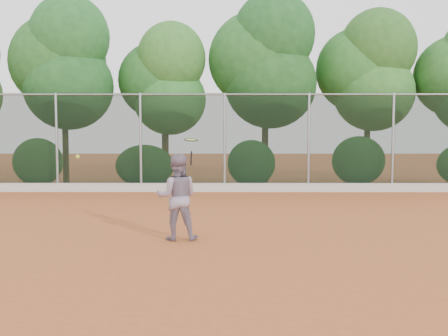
{
  "coord_description": "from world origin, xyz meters",
  "views": [
    {
      "loc": [
        0.04,
        -10.8,
        2.07
      ],
      "look_at": [
        0.0,
        1.0,
        1.25
      ],
      "focal_mm": 40.0,
      "sensor_mm": 36.0,
      "label": 1
    }
  ],
  "objects": [
    {
      "name": "chainlink_fence",
      "position": [
        -0.0,
        7.0,
        1.86
      ],
      "size": [
        24.09,
        0.09,
        3.5
      ],
      "color": "black",
      "rests_on": "ground"
    },
    {
      "name": "tennis_racket",
      "position": [
        -0.62,
        -1.37,
        1.91
      ],
      "size": [
        0.35,
        0.35,
        0.52
      ],
      "color": "black",
      "rests_on": "ground"
    },
    {
      "name": "tennis_ball_in_flight",
      "position": [
        -2.66,
        -1.72,
        1.65
      ],
      "size": [
        0.07,
        0.07,
        0.07
      ],
      "color": "#C5D02F",
      "rests_on": "ground"
    },
    {
      "name": "concrete_curb",
      "position": [
        0.0,
        6.82,
        0.15
      ],
      "size": [
        24.0,
        0.2,
        0.3
      ],
      "primitive_type": "cube",
      "color": "beige",
      "rests_on": "ground"
    },
    {
      "name": "tennis_player",
      "position": [
        -0.9,
        -1.18,
        0.84
      ],
      "size": [
        0.84,
        0.67,
        1.67
      ],
      "primitive_type": "imported",
      "rotation": [
        0.0,
        0.0,
        3.18
      ],
      "color": "gray",
      "rests_on": "ground"
    },
    {
      "name": "foliage_backdrop",
      "position": [
        -0.55,
        8.98,
        4.4
      ],
      "size": [
        23.7,
        3.63,
        7.55
      ],
      "color": "#3B2616",
      "rests_on": "ground"
    },
    {
      "name": "ground",
      "position": [
        0.0,
        0.0,
        0.0
      ],
      "size": [
        80.0,
        80.0,
        0.0
      ],
      "primitive_type": "plane",
      "color": "#A35026",
      "rests_on": "ground"
    }
  ]
}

